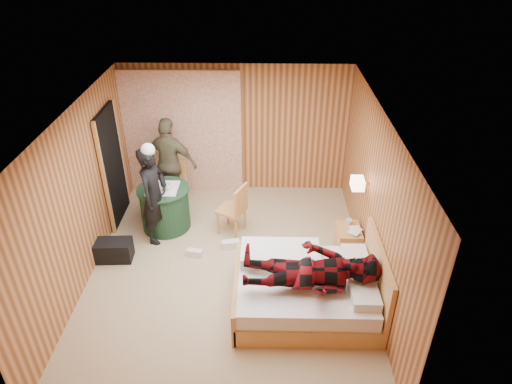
{
  "coord_description": "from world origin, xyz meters",
  "views": [
    {
      "loc": [
        0.53,
        -5.42,
        4.7
      ],
      "look_at": [
        0.41,
        0.58,
        1.05
      ],
      "focal_mm": 32.0,
      "sensor_mm": 36.0,
      "label": 1
    }
  ],
  "objects_px": {
    "bed": "(306,289)",
    "chair_near": "(235,206)",
    "chair_far": "(173,180)",
    "round_table": "(165,207)",
    "woman_standing": "(154,196)",
    "duffel_bag": "(113,250)",
    "man_on_bed": "(312,263)",
    "man_at_table": "(170,163)",
    "wall_lamp": "(358,183)",
    "nightstand": "(348,241)"
  },
  "relations": [
    {
      "from": "man_on_bed",
      "to": "man_at_table",
      "type": "bearing_deg",
      "value": 129.45
    },
    {
      "from": "round_table",
      "to": "man_on_bed",
      "type": "height_order",
      "value": "man_on_bed"
    },
    {
      "from": "woman_standing",
      "to": "man_on_bed",
      "type": "relative_size",
      "value": 0.95
    },
    {
      "from": "nightstand",
      "to": "chair_near",
      "type": "height_order",
      "value": "chair_near"
    },
    {
      "from": "wall_lamp",
      "to": "nightstand",
      "type": "xyz_separation_m",
      "value": [
        -0.04,
        -0.04,
        -1.04
      ]
    },
    {
      "from": "man_at_table",
      "to": "wall_lamp",
      "type": "bearing_deg",
      "value": 168.79
    },
    {
      "from": "nightstand",
      "to": "round_table",
      "type": "xyz_separation_m",
      "value": [
        -3.05,
        0.71,
        0.14
      ]
    },
    {
      "from": "bed",
      "to": "duffel_bag",
      "type": "distance_m",
      "value": 3.13
    },
    {
      "from": "bed",
      "to": "chair_near",
      "type": "height_order",
      "value": "bed"
    },
    {
      "from": "woman_standing",
      "to": "round_table",
      "type": "bearing_deg",
      "value": 4.57
    },
    {
      "from": "duffel_bag",
      "to": "woman_standing",
      "type": "distance_m",
      "value": 1.07
    },
    {
      "from": "bed",
      "to": "woman_standing",
      "type": "xyz_separation_m",
      "value": [
        -2.37,
        1.52,
        0.54
      ]
    },
    {
      "from": "nightstand",
      "to": "woman_standing",
      "type": "height_order",
      "value": "woman_standing"
    },
    {
      "from": "round_table",
      "to": "wall_lamp",
      "type": "bearing_deg",
      "value": -12.15
    },
    {
      "from": "duffel_bag",
      "to": "man_on_bed",
      "type": "xyz_separation_m",
      "value": [
        3.0,
        -1.17,
        0.77
      ]
    },
    {
      "from": "chair_near",
      "to": "duffel_bag",
      "type": "xyz_separation_m",
      "value": [
        -1.91,
        -0.75,
        -0.37
      ]
    },
    {
      "from": "nightstand",
      "to": "chair_far",
      "type": "xyz_separation_m",
      "value": [
        -3.02,
        1.4,
        0.28
      ]
    },
    {
      "from": "nightstand",
      "to": "duffel_bag",
      "type": "bearing_deg",
      "value": -176.96
    },
    {
      "from": "round_table",
      "to": "man_on_bed",
      "type": "distance_m",
      "value": 3.16
    },
    {
      "from": "chair_near",
      "to": "duffel_bag",
      "type": "bearing_deg",
      "value": -43.68
    },
    {
      "from": "wall_lamp",
      "to": "woman_standing",
      "type": "xyz_separation_m",
      "value": [
        -3.16,
        0.33,
        -0.46
      ]
    },
    {
      "from": "man_at_table",
      "to": "man_on_bed",
      "type": "relative_size",
      "value": 0.97
    },
    {
      "from": "round_table",
      "to": "chair_far",
      "type": "relative_size",
      "value": 0.95
    },
    {
      "from": "chair_far",
      "to": "man_on_bed",
      "type": "bearing_deg",
      "value": -30.6
    },
    {
      "from": "wall_lamp",
      "to": "round_table",
      "type": "height_order",
      "value": "wall_lamp"
    },
    {
      "from": "round_table",
      "to": "man_on_bed",
      "type": "xyz_separation_m",
      "value": [
        2.32,
        -2.08,
        0.55
      ]
    },
    {
      "from": "duffel_bag",
      "to": "chair_near",
      "type": "bearing_deg",
      "value": 18.37
    },
    {
      "from": "wall_lamp",
      "to": "nightstand",
      "type": "distance_m",
      "value": 1.04
    },
    {
      "from": "round_table",
      "to": "woman_standing",
      "type": "bearing_deg",
      "value": -101.6
    },
    {
      "from": "round_table",
      "to": "woman_standing",
      "type": "xyz_separation_m",
      "value": [
        -0.07,
        -0.34,
        0.45
      ]
    },
    {
      "from": "nightstand",
      "to": "round_table",
      "type": "bearing_deg",
      "value": 166.88
    },
    {
      "from": "wall_lamp",
      "to": "duffel_bag",
      "type": "distance_m",
      "value": 3.95
    },
    {
      "from": "woman_standing",
      "to": "man_at_table",
      "type": "bearing_deg",
      "value": 12.5
    },
    {
      "from": "chair_near",
      "to": "bed",
      "type": "bearing_deg",
      "value": 57.34
    },
    {
      "from": "bed",
      "to": "nightstand",
      "type": "bearing_deg",
      "value": 56.64
    },
    {
      "from": "chair_far",
      "to": "chair_near",
      "type": "distance_m",
      "value": 1.47
    },
    {
      "from": "chair_far",
      "to": "man_on_bed",
      "type": "distance_m",
      "value": 3.62
    },
    {
      "from": "nightstand",
      "to": "chair_far",
      "type": "distance_m",
      "value": 3.34
    },
    {
      "from": "duffel_bag",
      "to": "woman_standing",
      "type": "height_order",
      "value": "woman_standing"
    },
    {
      "from": "chair_far",
      "to": "chair_near",
      "type": "xyz_separation_m",
      "value": [
        1.2,
        -0.86,
        -0.0
      ]
    },
    {
      "from": "chair_far",
      "to": "duffel_bag",
      "type": "xyz_separation_m",
      "value": [
        -0.71,
        -1.6,
        -0.37
      ]
    },
    {
      "from": "chair_far",
      "to": "duffel_bag",
      "type": "distance_m",
      "value": 1.79
    },
    {
      "from": "bed",
      "to": "man_at_table",
      "type": "relative_size",
      "value": 1.13
    },
    {
      "from": "nightstand",
      "to": "bed",
      "type": "bearing_deg",
      "value": -123.36
    },
    {
      "from": "nightstand",
      "to": "duffel_bag",
      "type": "xyz_separation_m",
      "value": [
        -3.73,
        -0.2,
        -0.09
      ]
    },
    {
      "from": "round_table",
      "to": "duffel_bag",
      "type": "relative_size",
      "value": 1.47
    },
    {
      "from": "chair_far",
      "to": "woman_standing",
      "type": "distance_m",
      "value": 1.08
    },
    {
      "from": "chair_far",
      "to": "chair_near",
      "type": "bearing_deg",
      "value": -15.73
    },
    {
      "from": "bed",
      "to": "round_table",
      "type": "xyz_separation_m",
      "value": [
        -2.3,
        1.85,
        0.1
      ]
    },
    {
      "from": "round_table",
      "to": "chair_near",
      "type": "distance_m",
      "value": 1.25
    }
  ]
}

